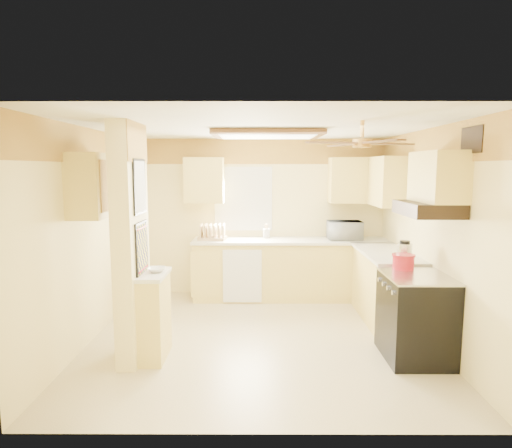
{
  "coord_description": "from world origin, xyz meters",
  "views": [
    {
      "loc": [
        -0.03,
        -4.96,
        2.04
      ],
      "look_at": [
        -0.04,
        0.35,
        1.34
      ],
      "focal_mm": 30.0,
      "sensor_mm": 36.0,
      "label": 1
    }
  ],
  "objects_px": {
    "microwave": "(345,230)",
    "kettle": "(404,252)",
    "dutch_oven": "(403,262)",
    "stove": "(415,317)",
    "bowl": "(157,270)"
  },
  "relations": [
    {
      "from": "microwave",
      "to": "kettle",
      "type": "distance_m",
      "value": 1.69
    },
    {
      "from": "microwave",
      "to": "dutch_oven",
      "type": "xyz_separation_m",
      "value": [
        0.28,
        -1.85,
        -0.08
      ]
    },
    {
      "from": "stove",
      "to": "dutch_oven",
      "type": "relative_size",
      "value": 3.64
    },
    {
      "from": "stove",
      "to": "bowl",
      "type": "distance_m",
      "value": 2.81
    },
    {
      "from": "stove",
      "to": "kettle",
      "type": "xyz_separation_m",
      "value": [
        0.02,
        0.49,
        0.6
      ]
    },
    {
      "from": "stove",
      "to": "dutch_oven",
      "type": "height_order",
      "value": "dutch_oven"
    },
    {
      "from": "stove",
      "to": "microwave",
      "type": "xyz_separation_m",
      "value": [
        -0.34,
        2.14,
        0.62
      ]
    },
    {
      "from": "microwave",
      "to": "kettle",
      "type": "height_order",
      "value": "microwave"
    },
    {
      "from": "stove",
      "to": "bowl",
      "type": "relative_size",
      "value": 4.78
    },
    {
      "from": "microwave",
      "to": "bowl",
      "type": "relative_size",
      "value": 2.7
    },
    {
      "from": "microwave",
      "to": "dutch_oven",
      "type": "relative_size",
      "value": 2.05
    },
    {
      "from": "stove",
      "to": "dutch_oven",
      "type": "distance_m",
      "value": 0.61
    },
    {
      "from": "stove",
      "to": "bowl",
      "type": "xyz_separation_m",
      "value": [
        -2.77,
        0.05,
        0.5
      ]
    },
    {
      "from": "dutch_oven",
      "to": "kettle",
      "type": "height_order",
      "value": "kettle"
    },
    {
      "from": "microwave",
      "to": "bowl",
      "type": "bearing_deg",
      "value": 41.17
    }
  ]
}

